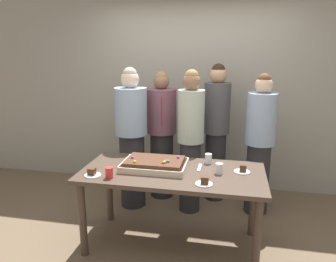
% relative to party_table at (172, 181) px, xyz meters
% --- Properties ---
extents(ground_plane, '(12.00, 12.00, 0.00)m').
position_rel_party_table_xyz_m(ground_plane, '(0.00, 0.00, -0.68)').
color(ground_plane, brown).
extents(interior_back_panel, '(8.00, 0.12, 3.00)m').
position_rel_party_table_xyz_m(interior_back_panel, '(0.00, 1.60, 0.82)').
color(interior_back_panel, '#9E998E').
rests_on(interior_back_panel, ground_plane).
extents(party_table, '(1.73, 0.83, 0.78)m').
position_rel_party_table_xyz_m(party_table, '(0.00, 0.00, 0.00)').
color(party_table, '#47382D').
rests_on(party_table, ground_plane).
extents(sheet_cake, '(0.62, 0.42, 0.11)m').
position_rel_party_table_xyz_m(sheet_cake, '(-0.18, 0.04, 0.14)').
color(sheet_cake, beige).
rests_on(sheet_cake, party_table).
extents(plated_slice_near_left, '(0.15, 0.15, 0.08)m').
position_rel_party_table_xyz_m(plated_slice_near_left, '(0.65, 0.09, 0.12)').
color(plated_slice_near_left, white).
rests_on(plated_slice_near_left, party_table).
extents(plated_slice_near_right, '(0.15, 0.15, 0.07)m').
position_rel_party_table_xyz_m(plated_slice_near_right, '(-0.70, -0.26, 0.12)').
color(plated_slice_near_right, white).
rests_on(plated_slice_near_right, party_table).
extents(plated_slice_far_left, '(0.15, 0.15, 0.07)m').
position_rel_party_table_xyz_m(plated_slice_far_left, '(0.33, -0.26, 0.12)').
color(plated_slice_far_left, white).
rests_on(plated_slice_far_left, party_table).
extents(drink_cup_nearest, '(0.07, 0.07, 0.10)m').
position_rel_party_table_xyz_m(drink_cup_nearest, '(-0.52, -0.28, 0.15)').
color(drink_cup_nearest, red).
rests_on(drink_cup_nearest, party_table).
extents(drink_cup_middle, '(0.07, 0.07, 0.10)m').
position_rel_party_table_xyz_m(drink_cup_middle, '(0.44, 0.02, 0.15)').
color(drink_cup_middle, white).
rests_on(drink_cup_middle, party_table).
extents(drink_cup_far_end, '(0.07, 0.07, 0.10)m').
position_rel_party_table_xyz_m(drink_cup_far_end, '(0.32, 0.28, 0.15)').
color(drink_cup_far_end, white).
rests_on(drink_cup_far_end, party_table).
extents(cake_server_utensil, '(0.03, 0.20, 0.01)m').
position_rel_party_table_xyz_m(cake_server_utensil, '(0.24, 0.13, 0.10)').
color(cake_server_utensil, silver).
rests_on(cake_server_utensil, party_table).
extents(person_serving_front, '(0.32, 0.32, 1.74)m').
position_rel_party_table_xyz_m(person_serving_front, '(0.34, 1.15, 0.23)').
color(person_serving_front, '#28282D').
rests_on(person_serving_front, ground_plane).
extents(person_green_shirt_behind, '(0.38, 0.38, 1.71)m').
position_rel_party_table_xyz_m(person_green_shirt_behind, '(-0.64, 0.75, 0.19)').
color(person_green_shirt_behind, '#28282D').
rests_on(person_green_shirt_behind, ground_plane).
extents(person_striped_tie_right, '(0.34, 0.34, 1.65)m').
position_rel_party_table_xyz_m(person_striped_tie_right, '(0.85, 0.86, 0.17)').
color(person_striped_tie_right, '#28282D').
rests_on(person_striped_tie_right, ground_plane).
extents(person_far_right_suit, '(0.37, 0.37, 1.64)m').
position_rel_party_table_xyz_m(person_far_right_suit, '(-0.34, 1.08, 0.16)').
color(person_far_right_suit, '#28282D').
rests_on(person_far_right_suit, ground_plane).
extents(person_back_corner, '(0.30, 0.30, 1.69)m').
position_rel_party_table_xyz_m(person_back_corner, '(0.07, 0.75, 0.21)').
color(person_back_corner, '#28282D').
rests_on(person_back_corner, ground_plane).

